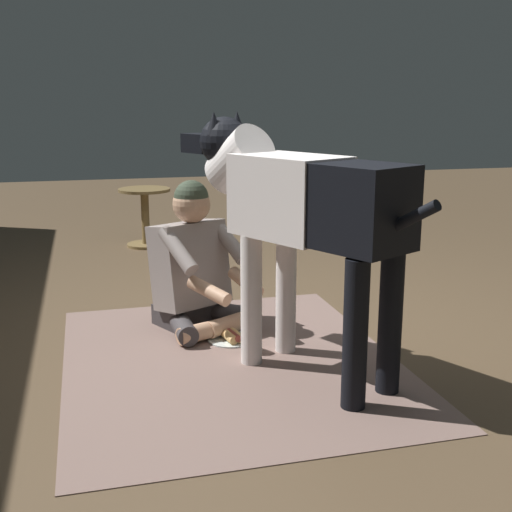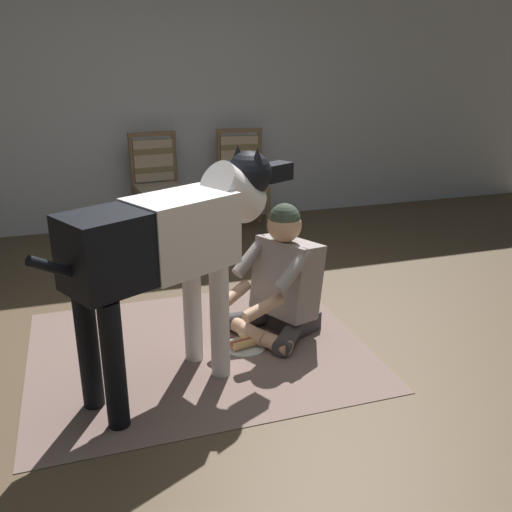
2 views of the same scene
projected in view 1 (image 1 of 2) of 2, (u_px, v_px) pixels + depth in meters
The scene contains 6 objects.
ground_plane at pixel (282, 335), 3.63m from camera, with size 15.36×15.36×0.00m, color brown.
area_rug at pixel (230, 360), 3.27m from camera, with size 1.96×1.61×0.01m, color #765D55.
person_sitting_on_floor at pixel (195, 268), 3.69m from camera, with size 0.71×0.63×0.84m.
large_dog at pixel (298, 207), 3.00m from camera, with size 1.44×0.82×1.21m.
hot_dog_on_plate at pixel (231, 336), 3.53m from camera, with size 0.25×0.25×0.06m.
round_side_table at pixel (145, 212), 5.77m from camera, with size 0.45×0.45×0.51m.
Camera 1 is at (-3.28, 1.01, 1.27)m, focal length 46.09 mm.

